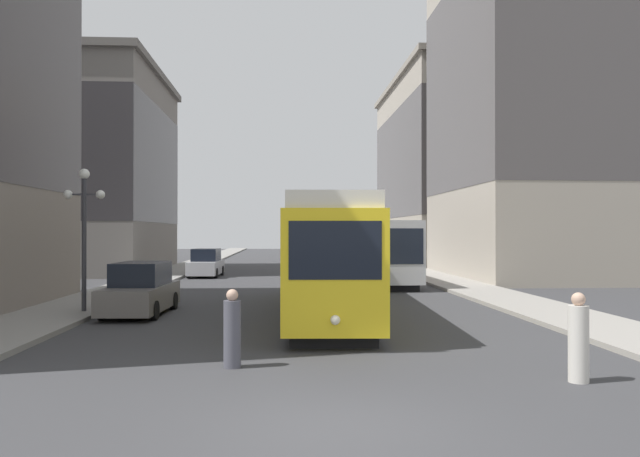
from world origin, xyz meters
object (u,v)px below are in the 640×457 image
(parked_car_left_near, at_px, (141,290))
(pedestrian_crossing_near, at_px, (232,331))
(streetcar, at_px, (328,254))
(pedestrian_crossing_far, at_px, (578,340))
(transit_bus, at_px, (379,249))
(parked_car_left_mid, at_px, (206,264))
(lamp_post_left_near, at_px, (84,216))

(parked_car_left_near, distance_m, pedestrian_crossing_near, 9.62)
(streetcar, height_order, pedestrian_crossing_far, streetcar)
(parked_car_left_near, height_order, pedestrian_crossing_near, parked_car_left_near)
(streetcar, distance_m, parked_car_left_near, 6.69)
(transit_bus, relative_size, parked_car_left_near, 2.52)
(parked_car_left_mid, distance_m, lamp_post_left_near, 18.88)
(parked_car_left_mid, relative_size, lamp_post_left_near, 0.88)
(parked_car_left_mid, xyz_separation_m, pedestrian_crossing_far, (10.62, -28.96, -0.04))
(streetcar, bearing_deg, transit_bus, 76.43)
(pedestrian_crossing_near, bearing_deg, streetcar, 141.02)
(parked_car_left_mid, relative_size, pedestrian_crossing_far, 2.54)
(pedestrian_crossing_near, bearing_deg, pedestrian_crossing_far, 54.15)
(pedestrian_crossing_near, bearing_deg, lamp_post_left_near, -167.87)
(streetcar, xyz_separation_m, lamp_post_left_near, (-8.47, 0.09, 1.32))
(transit_bus, relative_size, pedestrian_crossing_far, 6.89)
(streetcar, height_order, parked_car_left_mid, streetcar)
(transit_bus, xyz_separation_m, lamp_post_left_near, (-12.36, -13.10, 1.48))
(streetcar, distance_m, pedestrian_crossing_near, 9.07)
(parked_car_left_mid, height_order, lamp_post_left_near, lamp_post_left_near)
(pedestrian_crossing_far, bearing_deg, parked_car_left_near, 170.29)
(streetcar, distance_m, lamp_post_left_near, 8.57)
(transit_bus, relative_size, lamp_post_left_near, 2.40)
(parked_car_left_near, distance_m, parked_car_left_mid, 18.47)
(transit_bus, height_order, parked_car_left_near, transit_bus)
(pedestrian_crossing_far, bearing_deg, pedestrian_crossing_near, -159.23)
(parked_car_left_near, relative_size, parked_car_left_mid, 1.08)
(streetcar, relative_size, transit_bus, 1.24)
(pedestrian_crossing_near, xyz_separation_m, lamp_post_left_near, (-5.80, 8.66, 2.65))
(lamp_post_left_near, bearing_deg, pedestrian_crossing_far, -39.60)
(parked_car_left_near, height_order, pedestrian_crossing_far, parked_car_left_near)
(pedestrian_crossing_near, bearing_deg, parked_car_left_near, -177.78)
(pedestrian_crossing_far, bearing_deg, parked_car_left_mid, 145.07)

